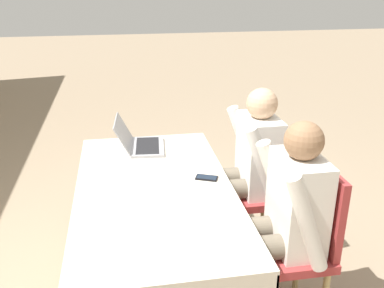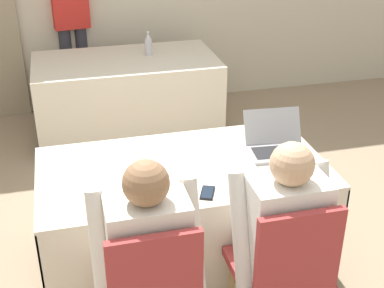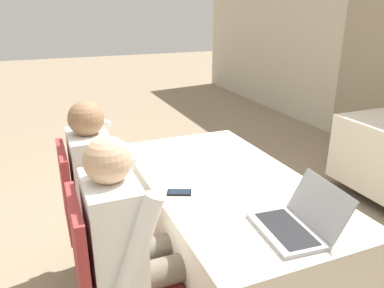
{
  "view_description": "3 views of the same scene",
  "coord_description": "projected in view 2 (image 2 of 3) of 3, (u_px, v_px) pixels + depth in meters",
  "views": [
    {
      "loc": [
        -2.16,
        0.16,
        1.86
      ],
      "look_at": [
        0.0,
        -0.22,
        0.97
      ],
      "focal_mm": 40.0,
      "sensor_mm": 36.0,
      "label": 1
    },
    {
      "loc": [
        -0.6,
        -2.58,
        2.23
      ],
      "look_at": [
        0.0,
        -0.22,
        0.97
      ],
      "focal_mm": 50.0,
      "sensor_mm": 36.0,
      "label": 2
    },
    {
      "loc": [
        1.75,
        -0.94,
        1.67
      ],
      "look_at": [
        0.0,
        -0.22,
        0.97
      ],
      "focal_mm": 35.0,
      "sensor_mm": 36.0,
      "label": 3
    }
  ],
  "objects": [
    {
      "name": "chair_near_right",
      "position": [
        284.0,
        270.0,
        2.57
      ],
      "size": [
        0.44,
        0.44,
        0.93
      ],
      "rotation": [
        0.0,
        0.0,
        3.14
      ],
      "color": "tan",
      "rests_on": "ground_plane"
    },
    {
      "name": "person_checkered_shirt",
      "position": [
        146.0,
        251.0,
        2.44
      ],
      "size": [
        0.5,
        0.52,
        1.19
      ],
      "rotation": [
        0.0,
        0.0,
        3.14
      ],
      "color": "#665B4C",
      "rests_on": "ground_plane"
    },
    {
      "name": "laptop",
      "position": [
        277.0,
        145.0,
        3.19
      ],
      "size": [
        0.38,
        0.35,
        0.21
      ],
      "rotation": [
        0.0,
        0.0,
        -0.08
      ],
      "color": "#99999E",
      "rests_on": "conference_table_near"
    },
    {
      "name": "conference_table_near",
      "position": [
        183.0,
        191.0,
        3.12
      ],
      "size": [
        1.64,
        0.88,
        0.72
      ],
      "color": "beige",
      "rests_on": "ground_plane"
    },
    {
      "name": "person_red_shirt",
      "position": [
        71.0,
        21.0,
        5.23
      ],
      "size": [
        0.37,
        0.25,
        1.59
      ],
      "rotation": [
        0.0,
        0.0,
        0.15
      ],
      "color": "#33333D",
      "rests_on": "ground_plane"
    },
    {
      "name": "person_white_shirt",
      "position": [
        278.0,
        230.0,
        2.58
      ],
      "size": [
        0.5,
        0.52,
        1.19
      ],
      "rotation": [
        0.0,
        0.0,
        3.14
      ],
      "color": "#665B4C",
      "rests_on": "ground_plane"
    },
    {
      "name": "paper_centre_table",
      "position": [
        190.0,
        149.0,
        3.23
      ],
      "size": [
        0.23,
        0.31,
        0.0
      ],
      "rotation": [
        0.0,
        0.0,
        0.06
      ],
      "color": "white",
      "rests_on": "conference_table_near"
    },
    {
      "name": "cell_phone",
      "position": [
        207.0,
        193.0,
        2.78
      ],
      "size": [
        0.11,
        0.15,
        0.01
      ],
      "rotation": [
        0.0,
        0.0,
        -0.4
      ],
      "color": "black",
      "rests_on": "conference_table_near"
    },
    {
      "name": "conference_table_far",
      "position": [
        126.0,
        77.0,
        4.85
      ],
      "size": [
        1.64,
        0.88,
        0.72
      ],
      "color": "beige",
      "rests_on": "ground_plane"
    },
    {
      "name": "paper_beside_laptop",
      "position": [
        111.0,
        193.0,
        2.79
      ],
      "size": [
        0.25,
        0.32,
        0.0
      ],
      "rotation": [
        0.0,
        0.0,
        0.13
      ],
      "color": "white",
      "rests_on": "conference_table_near"
    },
    {
      "name": "water_bottle",
      "position": [
        148.0,
        45.0,
        4.83
      ],
      "size": [
        0.06,
        0.06,
        0.22
      ],
      "color": "#B7B7C1",
      "rests_on": "conference_table_far"
    },
    {
      "name": "ground_plane",
      "position": [
        184.0,
        266.0,
        3.37
      ],
      "size": [
        24.0,
        24.0,
        0.0
      ],
      "primitive_type": "plane",
      "color": "gray"
    }
  ]
}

